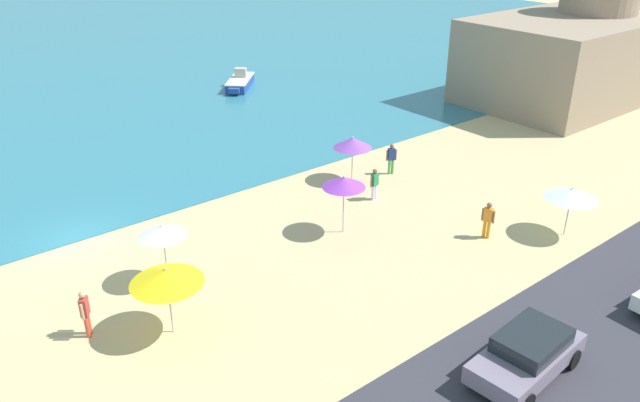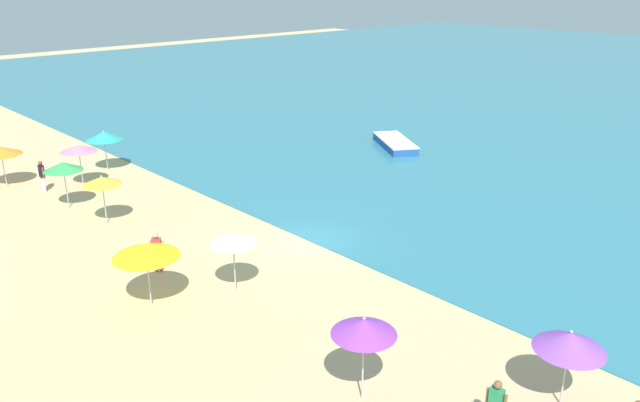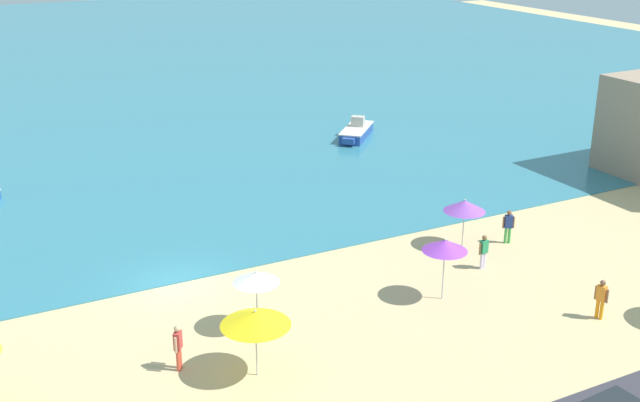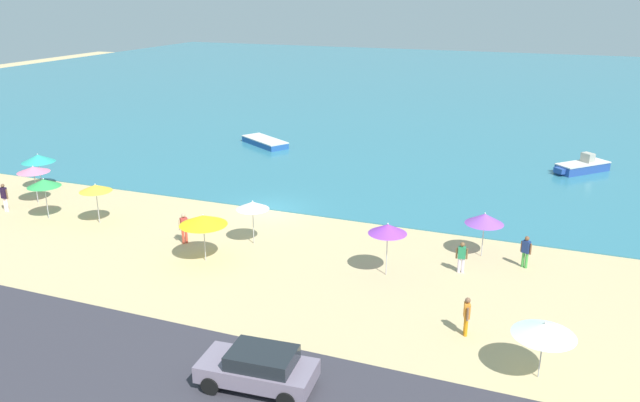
{
  "view_description": "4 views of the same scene",
  "coord_description": "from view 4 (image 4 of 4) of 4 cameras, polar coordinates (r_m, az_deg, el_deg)",
  "views": [
    {
      "loc": [
        -6.49,
        -24.2,
        12.95
      ],
      "look_at": [
        8.38,
        -5.81,
        1.54
      ],
      "focal_mm": 35.0,
      "sensor_mm": 36.0,
      "label": 1
    },
    {
      "loc": [
        19.14,
        -17.32,
        11.44
      ],
      "look_at": [
        -1.12,
        1.74,
        1.2
      ],
      "focal_mm": 35.0,
      "sensor_mm": 36.0,
      "label": 2
    },
    {
      "loc": [
        -8.81,
        -29.97,
        15.1
      ],
      "look_at": [
        8.21,
        2.44,
        1.55
      ],
      "focal_mm": 45.0,
      "sensor_mm": 36.0,
      "label": 3
    },
    {
      "loc": [
        16.12,
        -32.87,
        13.02
      ],
      "look_at": [
        3.31,
        0.13,
        0.95
      ],
      "focal_mm": 35.0,
      "sensor_mm": 36.0,
      "label": 4
    }
  ],
  "objects": [
    {
      "name": "ground_plane",
      "position": [
        38.86,
        -4.62,
        -0.82
      ],
      "size": [
        160.0,
        160.0,
        0.0
      ],
      "primitive_type": "plane",
      "color": "tan"
    },
    {
      "name": "sea",
      "position": [
        90.28,
        10.89,
        10.21
      ],
      "size": [
        150.0,
        110.0,
        0.05
      ],
      "primitive_type": "cube",
      "color": "teal",
      "rests_on": "ground_plane"
    },
    {
      "name": "coastal_road",
      "position": [
        25.49,
        -22.9,
        -13.47
      ],
      "size": [
        80.0,
        8.0,
        0.06
      ],
      "primitive_type": "cube",
      "color": "#35333C",
      "rests_on": "ground_plane"
    },
    {
      "name": "beach_umbrella_0",
      "position": [
        33.12,
        -6.18,
        -0.41
      ],
      "size": [
        1.77,
        1.77,
        2.45
      ],
      "color": "#B2B2B7",
      "rests_on": "ground_plane"
    },
    {
      "name": "beach_umbrella_1",
      "position": [
        46.33,
        -24.37,
        3.57
      ],
      "size": [
        2.2,
        2.2,
        2.49
      ],
      "color": "#B2B2B7",
      "rests_on": "ground_plane"
    },
    {
      "name": "beach_umbrella_2",
      "position": [
        43.33,
        -24.74,
        2.63
      ],
      "size": [
        2.0,
        2.0,
        2.47
      ],
      "color": "#B2B2B7",
      "rests_on": "ground_plane"
    },
    {
      "name": "beach_umbrella_3",
      "position": [
        40.06,
        -23.94,
        1.52
      ],
      "size": [
        1.92,
        1.92,
        2.51
      ],
      "color": "#B2B2B7",
      "rests_on": "ground_plane"
    },
    {
      "name": "beach_umbrella_4",
      "position": [
        38.17,
        -19.84,
        1.12
      ],
      "size": [
        1.86,
        1.86,
        2.42
      ],
      "color": "#B2B2B7",
      "rests_on": "ground_plane"
    },
    {
      "name": "beach_umbrella_7",
      "position": [
        23.21,
        19.82,
        -10.98
      ],
      "size": [
        2.21,
        2.21,
        2.22
      ],
      "color": "#B2B2B7",
      "rests_on": "ground_plane"
    },
    {
      "name": "beach_umbrella_8",
      "position": [
        31.38,
        -10.63,
        -1.72
      ],
      "size": [
        2.4,
        2.4,
        2.5
      ],
      "color": "#B2B2B7",
      "rests_on": "ground_plane"
    },
    {
      "name": "beach_umbrella_9",
      "position": [
        29.41,
        6.21,
        -2.55
      ],
      "size": [
        1.84,
        1.84,
        2.66
      ],
      "color": "#B2B2B7",
      "rests_on": "ground_plane"
    },
    {
      "name": "beach_umbrella_10",
      "position": [
        32.49,
        14.82,
        -1.58
      ],
      "size": [
        1.95,
        1.95,
        2.38
      ],
      "color": "#B2B2B7",
      "rests_on": "ground_plane"
    },
    {
      "name": "bather_0",
      "position": [
        25.52,
        13.26,
        -10.04
      ],
      "size": [
        0.31,
        0.55,
        1.64
      ],
      "color": "orange",
      "rests_on": "ground_plane"
    },
    {
      "name": "bather_1",
      "position": [
        34.2,
        -12.33,
        -2.3
      ],
      "size": [
        0.39,
        0.48,
        1.7
      ],
      "color": "#D74B35",
      "rests_on": "ground_plane"
    },
    {
      "name": "bather_2",
      "position": [
        42.79,
        -26.9,
        0.41
      ],
      "size": [
        0.57,
        0.22,
        1.78
      ],
      "color": "white",
      "rests_on": "ground_plane"
    },
    {
      "name": "bather_3",
      "position": [
        30.79,
        12.82,
        -4.9
      ],
      "size": [
        0.56,
        0.27,
        1.58
      ],
      "color": "silver",
      "rests_on": "ground_plane"
    },
    {
      "name": "bather_4",
      "position": [
        32.16,
        18.3,
        -4.29
      ],
      "size": [
        0.52,
        0.35,
        1.65
      ],
      "color": "green",
      "rests_on": "ground_plane"
    },
    {
      "name": "parked_car_1",
      "position": [
        22.03,
        -5.64,
        -14.92
      ],
      "size": [
        4.11,
        2.15,
        1.42
      ],
      "color": "gray",
      "rests_on": "coastal_road"
    },
    {
      "name": "skiff_nearshore",
      "position": [
        55.03,
        -5.11,
        5.41
      ],
      "size": [
        5.27,
        4.17,
        0.56
      ],
      "color": "#23549F",
      "rests_on": "sea"
    },
    {
      "name": "skiff_offshore",
      "position": [
        50.51,
        22.85,
        2.92
      ],
      "size": [
        4.01,
        4.14,
        1.4
      ],
      "color": "#284998",
      "rests_on": "sea"
    }
  ]
}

